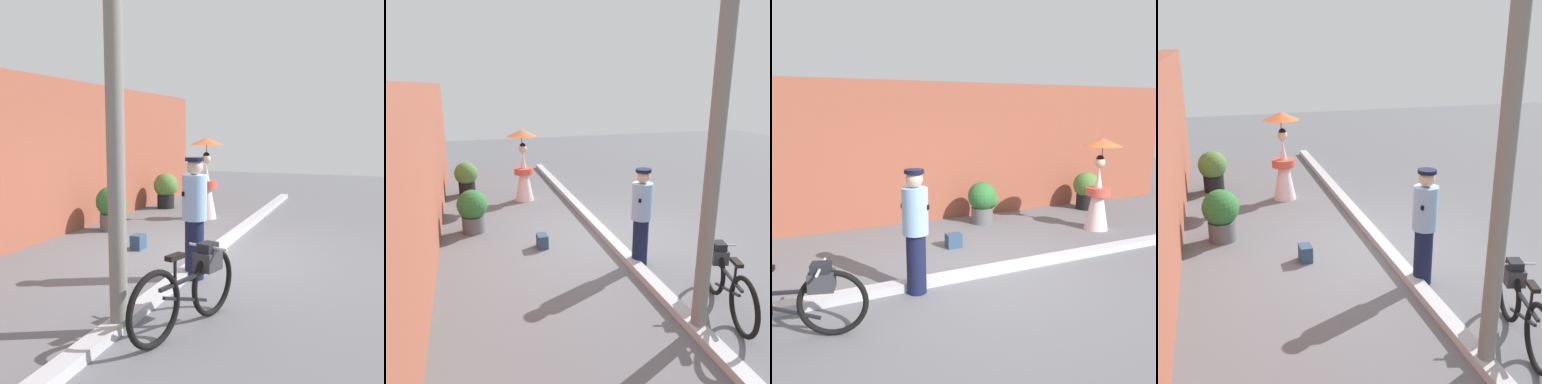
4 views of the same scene
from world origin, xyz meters
The scene contains 10 objects.
ground_plane centered at (0.00, 0.00, 0.00)m, with size 30.00×30.00×0.00m, color slate.
building_wall centered at (0.00, 3.38, 1.50)m, with size 14.00×0.40×3.01m, color brown.
sidewalk_curb centered at (0.00, 0.00, 0.06)m, with size 14.00×0.20×0.12m, color #B2B2B7.
bicycle_near_officer centered at (-2.75, -0.66, 0.44)m, with size 1.69×0.60×0.84m.
person_officer centered at (-1.20, -0.14, 0.89)m, with size 0.34×0.34×1.67m.
person_with_parasol centered at (3.09, 1.15, 0.92)m, with size 0.77×0.77×1.86m.
potted_plant_by_door centered at (1.16, 2.51, 0.50)m, with size 0.64×0.62×0.90m.
potted_plant_small centered at (4.08, 2.59, 0.51)m, with size 0.64×0.63×0.92m.
backpack_on_pavement centered at (-0.05, 1.31, 0.13)m, with size 0.27×0.19×0.25m.
utility_pole centered at (-3.10, -0.03, 2.40)m, with size 0.18×0.18×4.80m, color slate.
Camera 1 is at (-7.10, -2.31, 2.04)m, focal length 44.06 mm.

